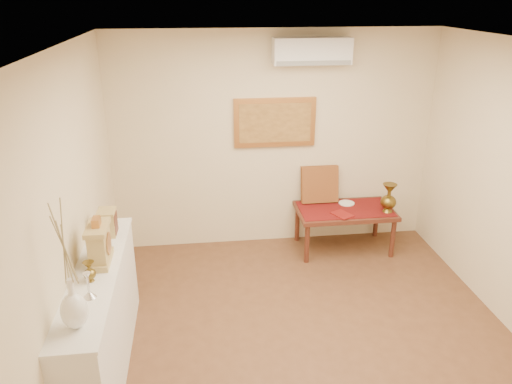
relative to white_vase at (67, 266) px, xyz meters
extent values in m
plane|color=brown|center=(1.82, 0.73, -1.45)|extent=(4.50, 4.50, 0.00)
plane|color=silver|center=(1.82, 0.73, 1.25)|extent=(4.50, 4.50, 0.00)
cube|color=beige|center=(1.82, 2.98, -0.10)|extent=(4.00, 0.02, 2.70)
cube|color=beige|center=(-0.18, 0.73, -0.10)|extent=(0.02, 4.50, 2.70)
cube|color=maroon|center=(2.67, 2.61, -0.90)|extent=(1.14, 0.59, 0.01)
cylinder|color=white|center=(2.74, 2.76, -0.89)|extent=(0.20, 0.20, 0.01)
cube|color=maroon|center=(2.58, 2.43, -0.89)|extent=(0.27, 0.30, 0.01)
cube|color=#601B13|center=(2.40, 2.88, -0.66)|extent=(0.47, 0.20, 0.48)
cube|color=white|center=(0.00, 0.73, -0.98)|extent=(0.35, 2.00, 0.95)
cube|color=white|center=(0.00, 0.73, -0.49)|extent=(0.37, 2.02, 0.03)
cube|color=tan|center=(0.03, 0.87, -0.45)|extent=(0.16, 0.36, 0.05)
cube|color=tan|center=(0.03, 0.87, -0.30)|extent=(0.14, 0.30, 0.25)
cylinder|color=beige|center=(0.10, 0.87, -0.30)|extent=(0.01, 0.17, 0.17)
cylinder|color=#B7773A|center=(0.11, 0.87, -0.30)|extent=(0.01, 0.19, 0.19)
cube|color=tan|center=(0.03, 0.87, -0.15)|extent=(0.17, 0.34, 0.04)
cube|color=#B7773A|center=(0.03, 0.87, -0.10)|extent=(0.06, 0.11, 0.07)
cube|color=tan|center=(0.01, 1.39, -0.36)|extent=(0.15, 0.20, 0.22)
cube|color=#542619|center=(0.09, 1.39, -0.41)|extent=(0.01, 0.17, 0.09)
cube|color=#542619|center=(0.09, 1.39, -0.31)|extent=(0.01, 0.17, 0.09)
cube|color=tan|center=(0.01, 1.39, -0.24)|extent=(0.16, 0.21, 0.02)
cube|color=#542619|center=(2.67, 2.61, -0.93)|extent=(1.20, 0.70, 0.05)
cylinder|color=#542619|center=(2.13, 2.32, -1.20)|extent=(0.06, 0.06, 0.50)
cylinder|color=#542619|center=(3.21, 2.32, -1.20)|extent=(0.06, 0.06, 0.50)
cylinder|color=#542619|center=(2.13, 2.90, -1.20)|extent=(0.06, 0.06, 0.50)
cylinder|color=#542619|center=(3.21, 2.90, -1.20)|extent=(0.06, 0.06, 0.50)
cube|color=#B7773A|center=(1.82, 2.96, 0.15)|extent=(1.00, 0.05, 0.60)
cube|color=#A77A3A|center=(1.82, 2.93, 0.15)|extent=(0.88, 0.01, 0.48)
cube|color=white|center=(2.22, 2.85, 1.00)|extent=(0.90, 0.24, 0.30)
cube|color=gray|center=(2.22, 2.73, 0.88)|extent=(0.86, 0.02, 0.05)
camera|label=1|loc=(0.86, -2.91, 1.63)|focal=35.00mm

